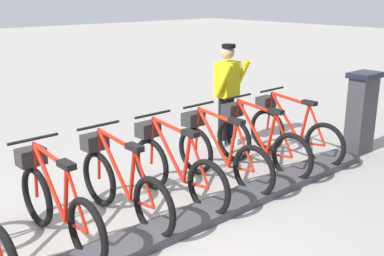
% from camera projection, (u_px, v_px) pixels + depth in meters
% --- Properties ---
extents(dock_rail_base, '(0.44, 8.43, 0.10)m').
position_uv_depth(dock_rail_base, '(108.00, 253.00, 4.46)').
color(dock_rail_base, '#47474C').
rests_on(dock_rail_base, ground).
extents(payment_kiosk, '(0.36, 0.52, 1.28)m').
position_uv_depth(payment_kiosk, '(361.00, 112.00, 7.25)').
color(payment_kiosk, '#38383D').
rests_on(payment_kiosk, ground).
extents(bike_docked_0, '(1.72, 0.54, 1.02)m').
position_uv_depth(bike_docked_0, '(291.00, 130.00, 7.09)').
color(bike_docked_0, black).
rests_on(bike_docked_0, ground).
extents(bike_docked_1, '(1.72, 0.54, 1.02)m').
position_uv_depth(bike_docked_1, '(257.00, 141.00, 6.61)').
color(bike_docked_1, black).
rests_on(bike_docked_1, ground).
extents(bike_docked_2, '(1.72, 0.54, 1.02)m').
position_uv_depth(bike_docked_2, '(219.00, 152.00, 6.13)').
color(bike_docked_2, black).
rests_on(bike_docked_2, ground).
extents(bike_docked_3, '(1.72, 0.54, 1.02)m').
position_uv_depth(bike_docked_3, '(174.00, 166.00, 5.64)').
color(bike_docked_3, black).
rests_on(bike_docked_3, ground).
extents(bike_docked_4, '(1.72, 0.54, 1.02)m').
position_uv_depth(bike_docked_4, '(120.00, 182.00, 5.16)').
color(bike_docked_4, black).
rests_on(bike_docked_4, ground).
extents(bike_docked_5, '(1.72, 0.54, 1.02)m').
position_uv_depth(bike_docked_5, '(56.00, 202.00, 4.68)').
color(bike_docked_5, black).
rests_on(bike_docked_5, ground).
extents(worker_near_rack, '(0.50, 0.68, 1.66)m').
position_uv_depth(worker_near_rack, '(227.00, 91.00, 7.56)').
color(worker_near_rack, white).
rests_on(worker_near_rack, ground).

